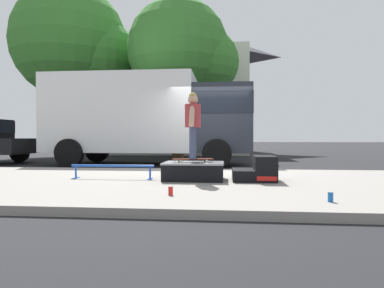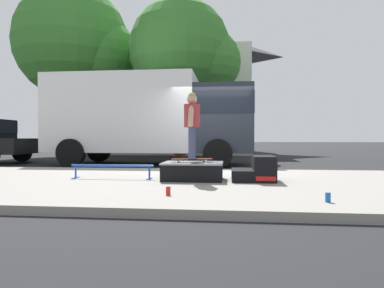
% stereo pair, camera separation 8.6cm
% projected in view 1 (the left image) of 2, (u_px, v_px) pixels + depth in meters
% --- Properties ---
extents(ground_plane, '(140.00, 140.00, 0.00)m').
position_uv_depth(ground_plane, '(210.00, 172.00, 9.24)').
color(ground_plane, black).
extents(sidewalk_slab, '(50.00, 5.00, 0.12)m').
position_uv_depth(sidewalk_slab, '(203.00, 184.00, 6.25)').
color(sidewalk_slab, gray).
rests_on(sidewalk_slab, ground).
extents(skate_box, '(1.14, 0.84, 0.34)m').
position_uv_depth(skate_box, '(194.00, 170.00, 6.44)').
color(skate_box, black).
rests_on(skate_box, sidewalk_slab).
extents(kicker_ramp, '(0.80, 0.77, 0.47)m').
position_uv_depth(kicker_ramp, '(258.00, 170.00, 6.32)').
color(kicker_ramp, black).
rests_on(kicker_ramp, sidewalk_slab).
extents(grind_rail, '(1.67, 0.28, 0.28)m').
position_uv_depth(grind_rail, '(113.00, 168.00, 6.63)').
color(grind_rail, blue).
rests_on(grind_rail, sidewalk_slab).
extents(skateboard, '(0.80, 0.41, 0.07)m').
position_uv_depth(skateboard, '(193.00, 159.00, 6.44)').
color(skateboard, '#4C1E14').
rests_on(skateboard, skate_box).
extents(skater_kid, '(0.31, 0.65, 1.27)m').
position_uv_depth(skater_kid, '(193.00, 120.00, 6.43)').
color(skater_kid, '#3F4766').
rests_on(skater_kid, skateboard).
extents(soda_can, '(0.07, 0.07, 0.13)m').
position_uv_depth(soda_can, '(331.00, 197.00, 4.21)').
color(soda_can, '#1959B2').
rests_on(soda_can, sidewalk_slab).
extents(soda_can_b, '(0.07, 0.07, 0.13)m').
position_uv_depth(soda_can_b, '(171.00, 191.00, 4.70)').
color(soda_can_b, red).
rests_on(soda_can_b, sidewalk_slab).
extents(box_truck, '(6.91, 2.63, 3.05)m').
position_uv_depth(box_truck, '(150.00, 116.00, 11.61)').
color(box_truck, white).
rests_on(box_truck, ground).
extents(street_tree_main, '(6.39, 5.81, 8.73)m').
position_uv_depth(street_tree_main, '(77.00, 46.00, 17.28)').
color(street_tree_main, brown).
rests_on(street_tree_main, ground).
extents(street_tree_neighbour, '(5.08, 4.62, 7.25)m').
position_uv_depth(street_tree_neighbour, '(184.00, 53.00, 15.31)').
color(street_tree_neighbour, brown).
rests_on(street_tree_neighbour, ground).
extents(house_behind, '(9.54, 8.23, 8.40)m').
position_uv_depth(house_behind, '(175.00, 87.00, 21.73)').
color(house_behind, silver).
rests_on(house_behind, ground).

